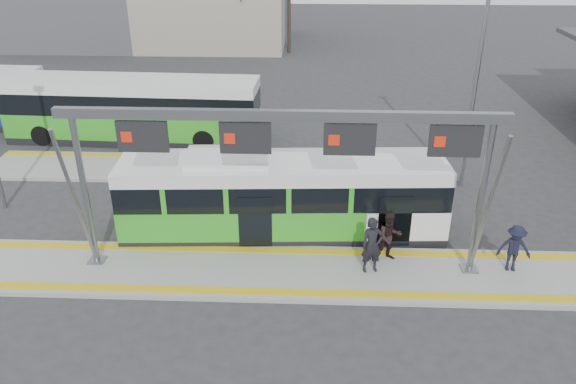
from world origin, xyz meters
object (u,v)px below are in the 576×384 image
hero_bus (282,198)px  gantry (285,146)px  passenger_b (389,237)px  passenger_a (372,245)px  passenger_c (514,248)px

hero_bus → gantry: bearing=-87.6°
passenger_b → hero_bus: bearing=136.4°
gantry → passenger_a: bearing=-2.8°
hero_bus → passenger_c: (7.37, -2.28, -0.47)m
passenger_a → passenger_b: passenger_a is taller
passenger_b → passenger_c: size_ratio=1.08×
hero_bus → passenger_a: hero_bus is taller
gantry → passenger_c: gantry is taller
hero_bus → passenger_c: bearing=-20.3°
passenger_a → passenger_b: (0.62, 0.66, -0.07)m
hero_bus → passenger_c: hero_bus is taller
hero_bus → passenger_c: 7.73m
gantry → passenger_b: bearing=9.0°
gantry → passenger_b: 4.70m
gantry → hero_bus: (-0.23, 2.37, -2.89)m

